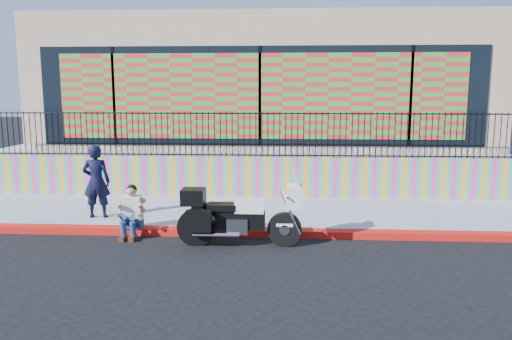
{
  "coord_description": "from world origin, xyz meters",
  "views": [
    {
      "loc": [
        0.73,
        -10.09,
        3.04
      ],
      "look_at": [
        0.06,
        1.2,
        1.21
      ],
      "focal_mm": 35.0,
      "sensor_mm": 36.0,
      "label": 1
    }
  ],
  "objects": [
    {
      "name": "elevated_platform",
      "position": [
        0.0,
        8.35,
        0.62
      ],
      "size": [
        16.0,
        10.0,
        1.25
      ],
      "primitive_type": "cube",
      "color": "#9199AE",
      "rests_on": "ground"
    },
    {
      "name": "ground",
      "position": [
        0.0,
        0.0,
        0.0
      ],
      "size": [
        90.0,
        90.0,
        0.0
      ],
      "primitive_type": "plane",
      "color": "black",
      "rests_on": "ground"
    },
    {
      "name": "metal_fence",
      "position": [
        0.0,
        3.25,
        1.85
      ],
      "size": [
        15.8,
        0.04,
        1.2
      ],
      "primitive_type": null,
      "color": "black",
      "rests_on": "mural_wall"
    },
    {
      "name": "sidewalk",
      "position": [
        0.0,
        1.65,
        0.07
      ],
      "size": [
        16.0,
        3.0,
        0.15
      ],
      "primitive_type": "cube",
      "color": "#9199AE",
      "rests_on": "ground"
    },
    {
      "name": "red_curb",
      "position": [
        0.0,
        0.0,
        0.07
      ],
      "size": [
        16.0,
        0.3,
        0.15
      ],
      "primitive_type": "cube",
      "color": "red",
      "rests_on": "ground"
    },
    {
      "name": "storefront_building",
      "position": [
        0.0,
        8.13,
        3.25
      ],
      "size": [
        14.0,
        8.06,
        4.0
      ],
      "color": "tan",
      "rests_on": "elevated_platform"
    },
    {
      "name": "police_motorcycle",
      "position": [
        -0.18,
        -0.64,
        0.63
      ],
      "size": [
        2.41,
        0.8,
        1.5
      ],
      "color": "black",
      "rests_on": "ground"
    },
    {
      "name": "seated_man",
      "position": [
        -2.46,
        -0.22,
        0.45
      ],
      "size": [
        0.54,
        0.71,
        1.06
      ],
      "color": "navy",
      "rests_on": "ground"
    },
    {
      "name": "mural_wall",
      "position": [
        0.0,
        3.25,
        0.7
      ],
      "size": [
        16.0,
        0.2,
        1.1
      ],
      "primitive_type": "cube",
      "color": "#F4409A",
      "rests_on": "sidewalk"
    },
    {
      "name": "police_officer",
      "position": [
        -3.54,
        0.78,
        0.98
      ],
      "size": [
        0.65,
        0.47,
        1.67
      ],
      "primitive_type": "imported",
      "rotation": [
        0.0,
        0.0,
        3.26
      ],
      "color": "black",
      "rests_on": "sidewalk"
    }
  ]
}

